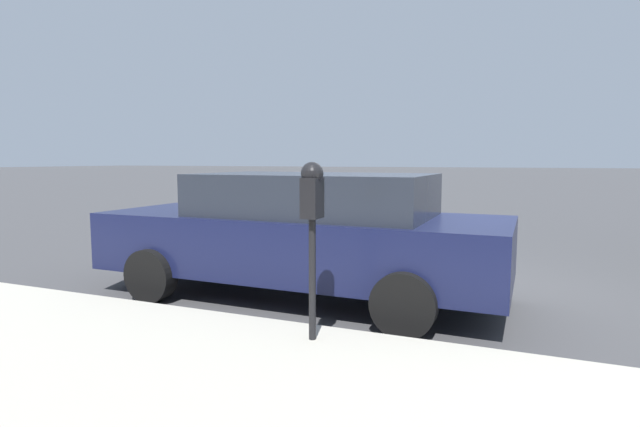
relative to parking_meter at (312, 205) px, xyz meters
name	(u,v)px	position (x,y,z in m)	size (l,w,h in m)	color
ground_plane	(420,290)	(2.56, -0.43, -1.32)	(220.00, 220.00, 0.00)	#424244
parking_meter	(312,205)	(0.00, 0.00, 0.00)	(0.21, 0.19, 1.51)	black
car_navy	(303,232)	(1.70, 0.85, -0.51)	(2.07, 4.97, 1.52)	#14193D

